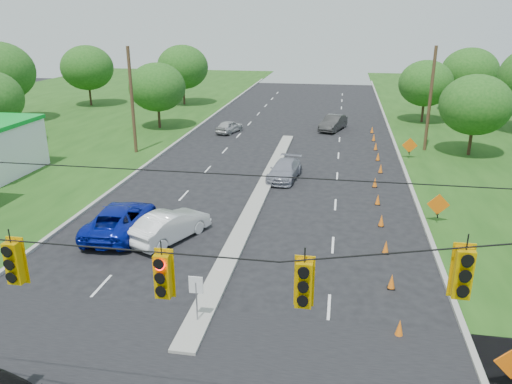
# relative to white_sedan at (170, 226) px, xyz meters

# --- Properties ---
(curb_left) EXTENTS (0.25, 110.00, 0.16)m
(curb_left) POSITION_rel_white_sedan_xyz_m (-6.53, 16.75, -0.80)
(curb_left) COLOR gray
(curb_left) RESTS_ON ground
(curb_right) EXTENTS (0.25, 110.00, 0.16)m
(curb_right) POSITION_rel_white_sedan_xyz_m (13.67, 16.75, -0.80)
(curb_right) COLOR gray
(curb_right) RESTS_ON ground
(median) EXTENTS (1.00, 34.00, 0.18)m
(median) POSITION_rel_white_sedan_xyz_m (3.57, 7.75, -0.80)
(median) COLOR gray
(median) RESTS_ON ground
(median_sign) EXTENTS (0.55, 0.06, 2.05)m
(median_sign) POSITION_rel_white_sedan_xyz_m (3.57, -7.25, 0.66)
(median_sign) COLOR gray
(median_sign) RESTS_ON ground
(signal_span) EXTENTS (25.60, 0.32, 9.00)m
(signal_span) POSITION_rel_white_sedan_xyz_m (3.52, -14.25, 4.17)
(signal_span) COLOR #422D1C
(signal_span) RESTS_ON ground
(utility_pole_far_left) EXTENTS (0.28, 0.28, 9.00)m
(utility_pole_far_left) POSITION_rel_white_sedan_xyz_m (-8.93, 16.75, 3.70)
(utility_pole_far_left) COLOR #422D1C
(utility_pole_far_left) RESTS_ON ground
(utility_pole_far_right) EXTENTS (0.28, 0.28, 9.00)m
(utility_pole_far_right) POSITION_rel_white_sedan_xyz_m (16.07, 21.75, 3.70)
(utility_pole_far_right) COLOR #422D1C
(utility_pole_far_right) RESTS_ON ground
(cone_1) EXTENTS (0.32, 0.32, 0.70)m
(cone_1) POSITION_rel_white_sedan_xyz_m (11.21, -6.75, -0.45)
(cone_1) COLOR orange
(cone_1) RESTS_ON ground
(cone_2) EXTENTS (0.32, 0.32, 0.70)m
(cone_2) POSITION_rel_white_sedan_xyz_m (11.21, -3.25, -0.45)
(cone_2) COLOR orange
(cone_2) RESTS_ON ground
(cone_3) EXTENTS (0.32, 0.32, 0.70)m
(cone_3) POSITION_rel_white_sedan_xyz_m (11.21, 0.25, -0.45)
(cone_3) COLOR orange
(cone_3) RESTS_ON ground
(cone_4) EXTENTS (0.32, 0.32, 0.70)m
(cone_4) POSITION_rel_white_sedan_xyz_m (11.21, 3.75, -0.45)
(cone_4) COLOR orange
(cone_4) RESTS_ON ground
(cone_5) EXTENTS (0.32, 0.32, 0.70)m
(cone_5) POSITION_rel_white_sedan_xyz_m (11.21, 7.25, -0.45)
(cone_5) COLOR orange
(cone_5) RESTS_ON ground
(cone_6) EXTENTS (0.32, 0.32, 0.70)m
(cone_6) POSITION_rel_white_sedan_xyz_m (11.21, 10.75, -0.45)
(cone_6) COLOR orange
(cone_6) RESTS_ON ground
(cone_7) EXTENTS (0.32, 0.32, 0.70)m
(cone_7) POSITION_rel_white_sedan_xyz_m (11.81, 14.25, -0.45)
(cone_7) COLOR orange
(cone_7) RESTS_ON ground
(cone_8) EXTENTS (0.32, 0.32, 0.70)m
(cone_8) POSITION_rel_white_sedan_xyz_m (11.81, 17.75, -0.45)
(cone_8) COLOR orange
(cone_8) RESTS_ON ground
(cone_9) EXTENTS (0.32, 0.32, 0.70)m
(cone_9) POSITION_rel_white_sedan_xyz_m (11.81, 21.25, -0.45)
(cone_9) COLOR orange
(cone_9) RESTS_ON ground
(cone_10) EXTENTS (0.32, 0.32, 0.70)m
(cone_10) POSITION_rel_white_sedan_xyz_m (11.81, 24.75, -0.45)
(cone_10) COLOR orange
(cone_10) RESTS_ON ground
(cone_11) EXTENTS (0.32, 0.32, 0.70)m
(cone_11) POSITION_rel_white_sedan_xyz_m (11.81, 28.25, -0.45)
(cone_11) COLOR orange
(cone_11) RESTS_ON ground
(work_sign_1) EXTENTS (1.27, 0.58, 1.37)m
(work_sign_1) POSITION_rel_white_sedan_xyz_m (14.37, 4.75, 0.29)
(work_sign_1) COLOR black
(work_sign_1) RESTS_ON ground
(work_sign_2) EXTENTS (1.27, 0.58, 1.37)m
(work_sign_2) POSITION_rel_white_sedan_xyz_m (14.37, 18.75, 0.29)
(work_sign_2) COLOR black
(work_sign_2) RESTS_ON ground
(tree_4) EXTENTS (6.72, 6.72, 7.84)m
(tree_4) POSITION_rel_white_sedan_xyz_m (-24.43, 38.75, 4.16)
(tree_4) COLOR black
(tree_4) RESTS_ON ground
(tree_5) EXTENTS (5.88, 5.88, 6.86)m
(tree_5) POSITION_rel_white_sedan_xyz_m (-10.43, 26.75, 3.54)
(tree_5) COLOR black
(tree_5) RESTS_ON ground
(tree_6) EXTENTS (6.72, 6.72, 7.84)m
(tree_6) POSITION_rel_white_sedan_xyz_m (-12.43, 41.75, 4.16)
(tree_6) COLOR black
(tree_6) RESTS_ON ground
(tree_9) EXTENTS (5.88, 5.88, 6.86)m
(tree_9) POSITION_rel_white_sedan_xyz_m (19.57, 20.75, 3.54)
(tree_9) COLOR black
(tree_9) RESTS_ON ground
(tree_11) EXTENTS (6.72, 6.72, 7.84)m
(tree_11) POSITION_rel_white_sedan_xyz_m (23.57, 41.75, 4.16)
(tree_11) COLOR black
(tree_11) RESTS_ON ground
(tree_12) EXTENTS (5.88, 5.88, 6.86)m
(tree_12) POSITION_rel_white_sedan_xyz_m (17.57, 34.75, 3.54)
(tree_12) COLOR black
(tree_12) RESTS_ON ground
(white_sedan) EXTENTS (3.55, 5.13, 1.60)m
(white_sedan) POSITION_rel_white_sedan_xyz_m (0.00, 0.00, 0.00)
(white_sedan) COLOR silver
(white_sedan) RESTS_ON ground
(blue_pickup) EXTENTS (3.08, 6.04, 1.63)m
(blue_pickup) POSITION_rel_white_sedan_xyz_m (-2.95, 0.31, 0.02)
(blue_pickup) COLOR #071694
(blue_pickup) RESTS_ON ground
(silver_car_far) EXTENTS (2.44, 4.87, 1.36)m
(silver_car_far) POSITION_rel_white_sedan_xyz_m (4.76, 11.49, -0.12)
(silver_car_far) COLOR gray
(silver_car_far) RESTS_ON ground
(silver_car_oncoming) EXTENTS (2.52, 3.98, 1.26)m
(silver_car_oncoming) POSITION_rel_white_sedan_xyz_m (-2.63, 25.93, -0.17)
(silver_car_oncoming) COLOR #AEAEAE
(silver_car_oncoming) RESTS_ON ground
(dark_car_receding) EXTENTS (3.02, 5.06, 1.58)m
(dark_car_receding) POSITION_rel_white_sedan_xyz_m (7.82, 28.90, -0.01)
(dark_car_receding) COLOR #2C2C2C
(dark_car_receding) RESTS_ON ground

